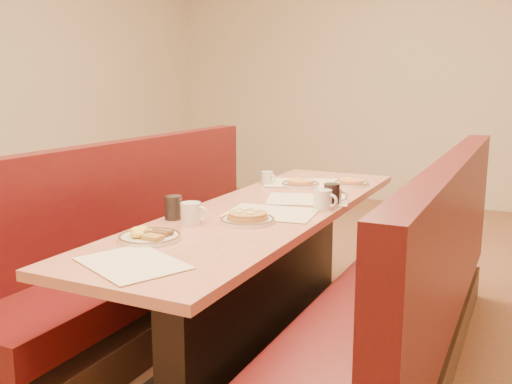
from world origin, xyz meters
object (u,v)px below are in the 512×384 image
at_px(booth_right, 408,305).
at_px(coffee_mug_d, 267,178).
at_px(coffee_mug_b, 192,213).
at_px(coffee_mug_c, 335,195).
at_px(pancake_plate, 248,218).
at_px(coffee_mug_a, 323,199).
at_px(soda_tumbler_near, 173,208).
at_px(eggs_plate, 149,236).
at_px(diner_table, 265,278).
at_px(soda_tumbler_mid, 332,194).
at_px(booth_left, 150,261).

distance_m(booth_right, coffee_mug_d, 1.26).
xyz_separation_m(coffee_mug_b, coffee_mug_c, (0.44, 0.70, -0.01)).
height_order(pancake_plate, coffee_mug_a, coffee_mug_a).
bearing_deg(soda_tumbler_near, eggs_plate, -72.15).
bearing_deg(diner_table, pancake_plate, -79.63).
bearing_deg(coffee_mug_a, coffee_mug_b, -118.24).
height_order(diner_table, soda_tumbler_mid, soda_tumbler_mid).
distance_m(booth_right, eggs_plate, 1.24).
bearing_deg(coffee_mug_d, coffee_mug_c, -20.75).
xyz_separation_m(booth_left, soda_tumbler_mid, (1.01, 0.21, 0.44)).
height_order(eggs_plate, soda_tumbler_mid, soda_tumbler_mid).
bearing_deg(coffee_mug_c, coffee_mug_d, 134.19).
height_order(eggs_plate, coffee_mug_d, coffee_mug_d).
height_order(diner_table, booth_right, booth_right).
distance_m(coffee_mug_b, soda_tumbler_mid, 0.79).
distance_m(coffee_mug_c, soda_tumbler_near, 0.87).
relative_size(coffee_mug_b, coffee_mug_d, 1.27).
bearing_deg(soda_tumbler_mid, coffee_mug_a, -92.55).
relative_size(coffee_mug_c, soda_tumbler_near, 0.96).
height_order(booth_left, eggs_plate, booth_left).
height_order(eggs_plate, coffee_mug_b, coffee_mug_b).
relative_size(eggs_plate, coffee_mug_c, 2.39).
xyz_separation_m(booth_left, coffee_mug_a, (1.01, 0.10, 0.44)).
height_order(pancake_plate, eggs_plate, pancake_plate).
xyz_separation_m(eggs_plate, soda_tumbler_near, (-0.11, 0.33, 0.04)).
xyz_separation_m(coffee_mug_c, soda_tumbler_mid, (-0.00, -0.05, 0.01)).
bearing_deg(coffee_mug_d, soda_tumbler_mid, -24.04).
relative_size(diner_table, coffee_mug_a, 19.27).
bearing_deg(coffee_mug_b, soda_tumbler_near, 151.26).
relative_size(pancake_plate, soda_tumbler_near, 2.24).
xyz_separation_m(coffee_mug_a, coffee_mug_d, (-0.55, 0.52, -0.01)).
height_order(booth_left, coffee_mug_b, booth_left).
bearing_deg(coffee_mug_b, booth_right, 14.77).
height_order(booth_right, coffee_mug_b, booth_right).
distance_m(booth_left, coffee_mug_c, 1.13).
xyz_separation_m(booth_left, eggs_plate, (0.56, -0.74, 0.40)).
bearing_deg(coffee_mug_d, pancake_plate, -57.84).
xyz_separation_m(eggs_plate, soda_tumbler_mid, (0.45, 0.95, 0.04)).
height_order(booth_right, pancake_plate, booth_right).
relative_size(coffee_mug_b, coffee_mug_c, 1.20).
distance_m(coffee_mug_a, coffee_mug_b, 0.69).
height_order(coffee_mug_b, soda_tumbler_mid, soda_tumbler_mid).
bearing_deg(booth_left, soda_tumbler_mid, 11.72).
distance_m(diner_table, booth_right, 0.73).
bearing_deg(coffee_mug_b, coffee_mug_c, 46.12).
bearing_deg(diner_table, booth_right, 0.00).
height_order(booth_right, coffee_mug_a, booth_right).
distance_m(pancake_plate, eggs_plate, 0.49).
relative_size(booth_left, soda_tumbler_mid, 22.02).
distance_m(booth_right, pancake_plate, 0.85).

